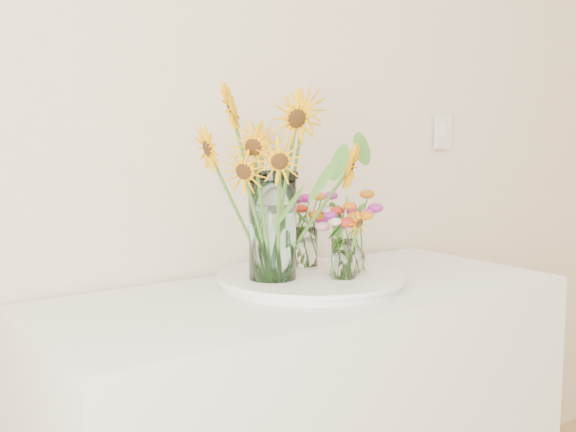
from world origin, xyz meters
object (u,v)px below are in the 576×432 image
Objects in this scene: tray at (311,281)px; small_vase_c at (306,247)px; mason_jar at (272,226)px; small_vase_b at (348,248)px; small_vase_a at (343,260)px.

tray is 0.14m from small_vase_c.
mason_jar reaches higher than small_vase_b.
small_vase_c is (-0.04, 0.13, -0.01)m from small_vase_b.
tray is 4.39× the size of small_vase_a.
mason_jar is 2.46× the size of small_vase_c.
mason_jar reaches higher than small_vase_c.
tray is at bearing -121.26° from small_vase_c.
tray is at bearing 113.53° from small_vase_a.
mason_jar is 0.20m from small_vase_a.
small_vase_c reaches higher than small_vase_a.
small_vase_b reaches higher than small_vase_c.
small_vase_c is at bearing 58.74° from tray.
small_vase_b is (0.22, -0.04, -0.07)m from mason_jar.
small_vase_b is 1.18× the size of small_vase_c.
small_vase_c reaches higher than tray.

